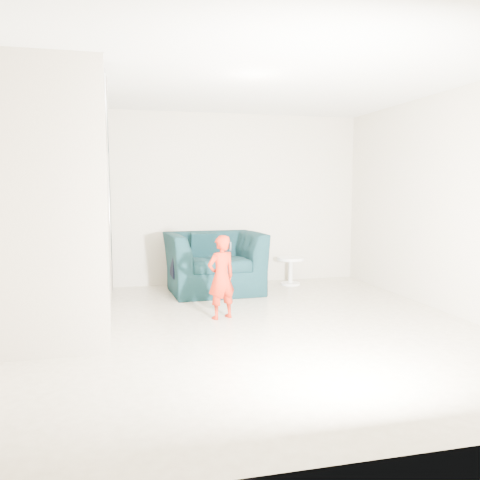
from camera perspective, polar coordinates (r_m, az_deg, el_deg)
name	(u,v)px	position (r m, az deg, el deg)	size (l,w,h in m)	color
floor	(253,329)	(5.61, 1.48, -9.94)	(5.50, 5.50, 0.00)	#9E927B
ceiling	(254,74)	(5.52, 1.56, 18.12)	(5.50, 5.50, 0.00)	silver
back_wall	(207,199)	(8.08, -3.69, 4.59)	(5.00, 5.00, 0.00)	#B8B196
front_wall	(389,221)	(2.85, 16.42, 2.09)	(5.00, 5.00, 0.00)	#B8B196
right_wall	(458,203)	(6.53, 23.24, 3.83)	(5.50, 5.50, 0.00)	#B8B196
armchair	(214,262)	(7.48, -2.93, -2.52)	(1.35, 1.18, 0.88)	black
toddler	(221,277)	(5.94, -2.12, -4.18)	(0.36, 0.24, 0.98)	#A80511
side_table	(291,266)	(8.07, 5.70, -2.96)	(0.44, 0.44, 0.44)	white
staircase	(62,242)	(5.81, -19.40, -0.20)	(1.02, 3.03, 3.62)	#ADA089
cushion	(203,244)	(7.66, -4.13, -0.50)	(0.38, 0.11, 0.37)	black
throw	(173,257)	(7.29, -7.56, -1.88)	(0.05, 0.51, 0.57)	black
phone	(230,246)	(5.86, -1.11, -0.72)	(0.02, 0.05, 0.10)	black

